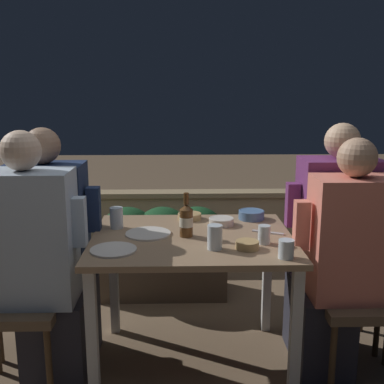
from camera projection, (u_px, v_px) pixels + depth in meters
ground_plane at (192, 364)px, 2.64m from camera, size 16.00×16.00×0.00m
parapet_wall at (187, 225)px, 4.18m from camera, size 9.00×0.18×0.60m
dining_table at (192, 253)px, 2.50m from camera, size 1.03×0.84×0.73m
planter_hedge at (163, 246)px, 3.46m from camera, size 0.91×0.47×0.65m
person_blue_shirt at (36, 263)px, 2.35m from camera, size 0.51×0.26×1.30m
chair_left_far at (20, 266)px, 2.63m from camera, size 0.43×0.43×0.89m
person_navy_jumper at (55, 246)px, 2.61m from camera, size 0.49×0.26×1.28m
chair_right_near at (381, 281)px, 2.42m from camera, size 0.43×0.43×0.89m
person_coral_top at (343, 263)px, 2.39m from camera, size 0.48×0.26×1.26m
chair_right_far at (364, 261)px, 2.70m from camera, size 0.43×0.43×0.89m
person_purple_stripe at (330, 241)px, 2.67m from camera, size 0.50×0.26×1.30m
beer_bottle at (186, 220)px, 2.46m from camera, size 0.07×0.07×0.23m
plate_0 at (113, 250)px, 2.26m from camera, size 0.22×0.22×0.01m
plate_1 at (148, 234)px, 2.51m from camera, size 0.24×0.24×0.01m
bowl_0 at (221, 221)px, 2.68m from camera, size 0.14×0.14×0.04m
bowl_1 at (247, 244)px, 2.29m from camera, size 0.11×0.11×0.04m
bowl_2 at (190, 216)px, 2.79m from camera, size 0.14×0.14×0.04m
bowl_3 at (251, 214)px, 2.79m from camera, size 0.15×0.15×0.05m
glass_cup_0 at (215, 237)px, 2.27m from camera, size 0.07×0.07×0.12m
glass_cup_1 at (264, 235)px, 2.36m from camera, size 0.06×0.06×0.09m
glass_cup_2 at (117, 218)px, 2.61m from camera, size 0.07×0.07×0.12m
glass_cup_3 at (286, 249)px, 2.16m from camera, size 0.07×0.07×0.09m
fork_0 at (268, 232)px, 2.53m from camera, size 0.16×0.09×0.01m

